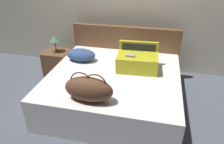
% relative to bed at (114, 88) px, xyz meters
% --- Properties ---
extents(ground_plane, '(12.00, 12.00, 0.00)m').
position_rel_bed_xyz_m(ground_plane, '(0.00, -0.40, -0.24)').
color(ground_plane, '#4C515B').
extents(bed, '(1.83, 1.76, 0.48)m').
position_rel_bed_xyz_m(bed, '(0.00, 0.00, 0.00)').
color(bed, silver).
rests_on(bed, ground).
extents(headboard, '(1.87, 0.08, 0.89)m').
position_rel_bed_xyz_m(headboard, '(0.00, 0.92, 0.21)').
color(headboard, brown).
rests_on(headboard, ground).
extents(hard_case_large, '(0.61, 0.45, 0.36)m').
position_rel_bed_xyz_m(hard_case_large, '(0.30, 0.22, 0.38)').
color(hard_case_large, gold).
rests_on(hard_case_large, bed).
extents(duffel_bag, '(0.58, 0.27, 0.36)m').
position_rel_bed_xyz_m(duffel_bag, '(-0.15, -0.67, 0.39)').
color(duffel_bag, brown).
rests_on(duffel_bag, bed).
extents(pillow_near_headboard, '(0.46, 0.29, 0.19)m').
position_rel_bed_xyz_m(pillow_near_headboard, '(-0.60, 0.32, 0.34)').
color(pillow_near_headboard, navy).
rests_on(pillow_near_headboard, bed).
extents(pillow_center_head, '(0.37, 0.30, 0.21)m').
position_rel_bed_xyz_m(pillow_center_head, '(0.22, 0.68, 0.34)').
color(pillow_center_head, white).
rests_on(pillow_center_head, bed).
extents(nightstand, '(0.44, 0.40, 0.44)m').
position_rel_bed_xyz_m(nightstand, '(-1.20, 0.63, -0.02)').
color(nightstand, brown).
rests_on(nightstand, ground).
extents(table_lamp, '(0.19, 0.19, 0.30)m').
position_rel_bed_xyz_m(table_lamp, '(-1.20, 0.63, 0.43)').
color(table_lamp, '#3F3833').
rests_on(table_lamp, nightstand).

